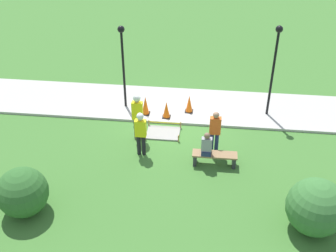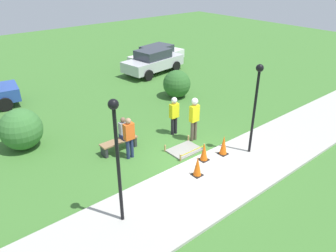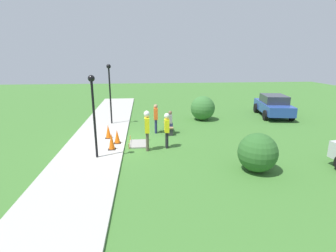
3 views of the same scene
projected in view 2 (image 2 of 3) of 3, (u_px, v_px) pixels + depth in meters
ground_plane at (189, 162)px, 12.58m from camera, size 60.00×60.00×0.00m
sidewalk at (218, 178)px, 11.54m from camera, size 28.00×2.96×0.10m
wet_concrete_patch at (185, 150)px, 13.28m from camera, size 1.33×0.99×0.29m
traffic_cone_near_patch at (197, 166)px, 11.45m from camera, size 0.34×0.34×0.75m
traffic_cone_far_patch at (204, 152)px, 12.35m from camera, size 0.34×0.34×0.71m
traffic_cone_sidewalk_edge at (224, 145)px, 12.72m from camera, size 0.34×0.34×0.80m
park_bench at (119, 143)px, 13.18m from camera, size 1.56×0.44×0.48m
person_seated_on_bench at (124, 130)px, 13.16m from camera, size 0.36×0.44×0.89m
worker_supervisor at (194, 115)px, 13.58m from camera, size 0.40×0.28×1.94m
worker_assistant at (174, 113)px, 14.14m from camera, size 0.40×0.25×1.75m
bystander_in_orange_shirt at (129, 136)px, 12.40m from camera, size 0.40×0.22×1.71m
lamppost_near at (256, 96)px, 12.00m from camera, size 0.28×0.28×3.56m
lamppost_far at (117, 146)px, 8.52m from camera, size 0.28×0.28×3.80m
parked_car_silver at (153, 61)px, 22.16m from camera, size 4.53×2.46×1.63m
parked_car_white at (157, 55)px, 23.83m from camera, size 4.61×2.52×1.46m
shrub_rounded_near at (21, 129)px, 13.16m from camera, size 1.70×1.70×1.70m
shrub_rounded_mid at (177, 84)px, 18.24m from camera, size 1.54×1.54×1.54m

